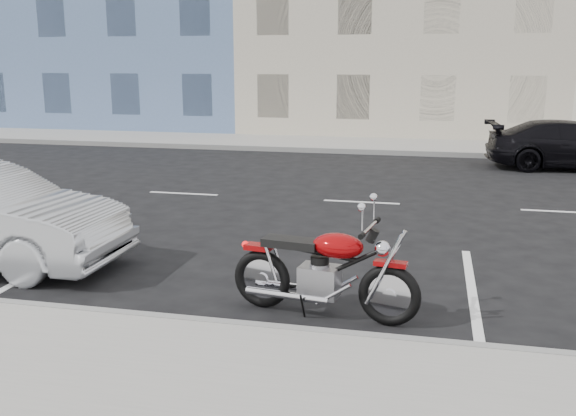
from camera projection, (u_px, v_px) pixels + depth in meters
name	position (u px, v px, depth m)	size (l,w,h in m)	color
ground	(459.00, 207.00, 13.11)	(120.00, 120.00, 0.00)	black
sidewalk_far	(304.00, 143.00, 22.43)	(80.00, 3.40, 0.15)	gray
curb_near	(40.00, 310.00, 7.51)	(80.00, 0.12, 0.16)	gray
curb_far	(293.00, 150.00, 20.81)	(80.00, 0.12, 0.16)	gray
motorcycle	(392.00, 282.00, 7.15)	(2.27, 0.77, 1.14)	black
car_far	(572.00, 145.00, 17.51)	(1.85, 4.55, 1.32)	black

